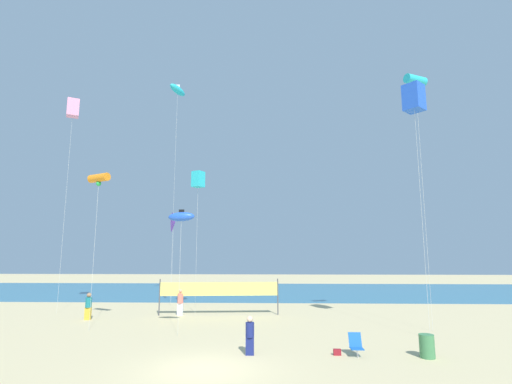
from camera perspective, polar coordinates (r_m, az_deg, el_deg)
The scene contains 17 objects.
ground_plane at distance 15.27m, azimuth -7.86°, elevation -24.93°, with size 120.00×120.00×0.00m, color #D1BC89.
ocean_band at distance 42.98m, azimuth -1.26°, elevation -14.66°, with size 120.00×20.00×0.01m, color teal.
beachgoer_coral_shirt at distance 27.18m, azimuth -11.32°, elevation -15.79°, with size 0.40×0.40×1.74m.
beachgoer_teal_shirt at distance 27.16m, azimuth -23.90°, elevation -15.31°, with size 0.38×0.38×1.66m.
beachgoer_navy_shirt at distance 16.84m, azimuth -0.93°, elevation -20.57°, with size 0.36×0.36×1.56m.
folding_beach_chair at distance 17.30m, azimuth 14.79°, elevation -21.23°, with size 0.52×0.65×0.89m.
trash_barrel at distance 17.89m, azimuth 24.32°, elevation -20.37°, with size 0.59×0.59×0.91m, color #3F7F4C.
volleyball_net at distance 26.80m, azimuth -5.56°, elevation -14.51°, with size 8.08×0.74×2.40m.
beach_handbag at distance 17.30m, azimuth 12.11°, elevation -22.49°, with size 0.31×0.15×0.25m, color maroon.
kite_cyan_tube at distance 25.41m, azimuth 22.85°, elevation 15.11°, with size 1.48×1.10×14.64m.
kite_cyan_inflatable at distance 37.15m, azimuth -11.72°, elevation 14.75°, with size 1.55×2.09×19.64m.
kite_blue_inflatable at distance 20.66m, azimuth -11.16°, elevation -3.69°, with size 1.46×0.58×6.46m.
kite_violet_delta at distance 31.96m, azimuth -12.29°, elevation -4.46°, with size 0.86×1.59×7.45m.
kite_orange_tube at distance 23.75m, azimuth -22.55°, elevation 1.89°, with size 1.49×1.08×8.70m.
kite_blue_box at distance 22.83m, azimuth 22.63°, elevation 12.91°, with size 1.29×1.29×13.21m.
kite_pink_box at distance 32.34m, azimuth -25.82°, elevation 11.26°, with size 1.12×1.12×15.61m.
kite_cyan_box at distance 28.20m, azimuth -8.69°, elevation 1.88°, with size 0.99×0.99×10.09m.
Camera 1 is at (2.40, -14.48, 4.19)m, focal length 26.59 mm.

